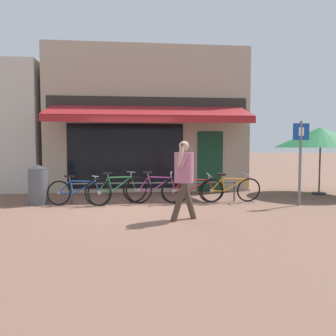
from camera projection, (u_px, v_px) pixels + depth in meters
The scene contains 12 objects.
ground_plane at pixel (131, 208), 8.33m from camera, with size 160.00×160.00×0.00m, color brown.
shop_front at pixel (147, 122), 12.64m from camera, with size 7.13×4.52×5.06m.
bike_rack_rail at pixel (155, 185), 9.16m from camera, with size 4.66×0.04×0.57m.
bicycle_blue at pixel (79, 192), 8.69m from camera, with size 1.77×0.52×0.82m.
bicycle_green at pixel (117, 190), 8.92m from camera, with size 1.66×0.89×0.88m.
bicycle_purple at pixel (157, 189), 8.99m from camera, with size 1.73×0.52×0.88m.
bicycle_red at pixel (193, 190), 9.09m from camera, with size 1.80×0.52×0.84m.
bicycle_orange at pixel (230, 189), 9.17m from camera, with size 1.80×0.52×0.86m.
pedestrian_adult at pixel (184, 172), 6.93m from camera, with size 0.60×0.68×1.70m.
litter_bin at pixel (38, 185), 8.88m from camera, with size 0.53×0.53×1.07m.
parking_sign at pixel (300, 154), 8.66m from camera, with size 0.44×0.07×2.24m.
cafe_parasol at pixel (321, 137), 10.65m from camera, with size 2.95×2.95×2.20m.
Camera 1 is at (0.14, -8.30, 1.55)m, focal length 35.00 mm.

